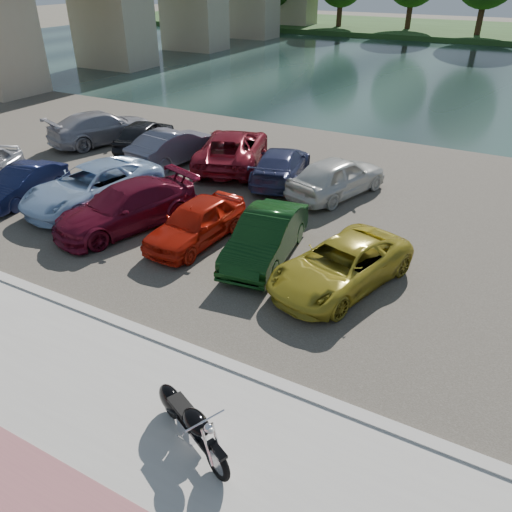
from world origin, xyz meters
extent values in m
plane|color=#595447|center=(0.00, 0.00, 0.00)|extent=(200.00, 200.00, 0.00)
cube|color=#AEAAA4|center=(0.00, -1.00, 0.05)|extent=(60.00, 6.00, 0.10)
cube|color=#AEAAA4|center=(0.00, 2.00, 0.07)|extent=(60.00, 0.30, 0.14)
cube|color=#3F3B33|center=(0.00, 11.00, 0.02)|extent=(60.00, 18.00, 0.04)
cube|color=#172928|center=(0.00, 40.00, 0.00)|extent=(120.00, 40.00, 0.00)
cube|color=#1E4117|center=(0.00, 72.00, 0.30)|extent=(120.00, 24.00, 0.60)
cube|color=#C5AD89|center=(-28.00, 30.00, 3.60)|extent=(6.00, 4.00, 7.20)
cube|color=#C5AD89|center=(-28.00, 42.00, 3.60)|extent=(6.00, 4.00, 7.20)
cube|color=#C5AD89|center=(-28.00, 54.00, 3.60)|extent=(6.00, 4.00, 7.20)
cube|color=#C5AD89|center=(-28.00, 66.00, 3.60)|extent=(6.00, 4.00, 7.20)
cylinder|color=#3C2216|center=(-30.00, 64.60, 2.85)|extent=(0.70, 0.70, 4.50)
cylinder|color=#3C2216|center=(-21.00, 66.00, 3.08)|extent=(0.70, 0.70, 4.95)
cylinder|color=#3C2216|center=(-12.00, 67.40, 3.30)|extent=(0.70, 0.70, 5.40)
cylinder|color=#3C2216|center=(-3.00, 64.60, 3.52)|extent=(0.70, 0.70, 5.85)
torus|color=black|center=(1.65, -0.42, 0.44)|extent=(0.67, 0.39, 0.68)
torus|color=black|center=(0.16, 0.27, 0.44)|extent=(0.67, 0.39, 0.68)
cylinder|color=#B2B2B7|center=(1.65, -0.42, 0.44)|extent=(0.44, 0.25, 0.46)
cylinder|color=#B2B2B7|center=(0.16, 0.27, 0.44)|extent=(0.44, 0.25, 0.46)
cylinder|color=silver|center=(1.49, -0.45, 0.74)|extent=(0.32, 0.18, 0.63)
cylinder|color=silver|center=(1.57, -0.27, 0.74)|extent=(0.32, 0.18, 0.63)
cylinder|color=silver|center=(1.35, -0.28, 1.13)|extent=(0.35, 0.70, 0.04)
sphere|color=silver|center=(1.45, -0.32, 1.05)|extent=(0.21, 0.21, 0.16)
sphere|color=silver|center=(1.51, -0.35, 1.05)|extent=(0.15, 0.15, 0.11)
cube|color=black|center=(1.65, -0.42, 0.75)|extent=(0.47, 0.32, 0.06)
cube|color=black|center=(0.90, -0.07, 0.38)|extent=(1.13, 0.59, 0.08)
cube|color=silver|center=(0.86, -0.05, 0.45)|extent=(0.54, 0.48, 0.34)
cylinder|color=silver|center=(0.95, -0.09, 0.65)|extent=(0.30, 0.27, 0.27)
cylinder|color=silver|center=(0.77, -0.01, 0.65)|extent=(0.30, 0.27, 0.27)
ellipsoid|color=black|center=(1.07, -0.15, 0.82)|extent=(0.77, 0.61, 0.32)
cube|color=black|center=(0.59, 0.07, 0.76)|extent=(0.62, 0.48, 0.10)
ellipsoid|color=black|center=(0.20, 0.25, 0.56)|extent=(0.80, 0.61, 0.50)
cube|color=black|center=(0.16, 0.27, 0.49)|extent=(0.44, 0.33, 0.30)
cylinder|color=silver|center=(0.65, 0.22, 0.32)|extent=(1.04, 0.54, 0.09)
cylinder|color=silver|center=(0.65, 0.22, 0.40)|extent=(1.04, 0.54, 0.09)
cylinder|color=#B2B2B7|center=(0.69, -0.17, 0.23)|extent=(0.08, 0.14, 0.22)
imported|color=#13193D|center=(-11.01, 6.13, 0.65)|extent=(1.79, 3.86, 1.22)
imported|color=#99BADF|center=(-8.35, 7.00, 0.77)|extent=(3.19, 5.55, 1.46)
imported|color=maroon|center=(-6.10, 6.22, 0.76)|extent=(3.42, 5.31, 1.43)
imported|color=red|center=(-3.49, 6.46, 0.71)|extent=(1.78, 3.99, 1.33)
imported|color=black|center=(-1.12, 6.60, 0.72)|extent=(2.00, 4.32, 1.37)
imported|color=#AC9D27|center=(1.35, 6.22, 0.67)|extent=(3.29, 4.91, 1.25)
imported|color=#9F9FA7|center=(-13.45, 12.82, 0.79)|extent=(3.73, 5.60, 1.51)
imported|color=black|center=(-10.89, 12.96, 0.75)|extent=(2.69, 4.45, 1.42)
imported|color=slate|center=(-8.55, 12.12, 0.77)|extent=(2.19, 4.63, 1.47)
imported|color=maroon|center=(-6.09, 12.99, 0.81)|extent=(4.31, 6.10, 1.54)
imported|color=navy|center=(-3.48, 12.42, 0.70)|extent=(2.89, 4.86, 1.32)
imported|color=silver|center=(-0.96, 12.08, 0.79)|extent=(3.05, 4.72, 1.49)
camera|label=1|loc=(4.83, -4.90, 7.57)|focal=35.00mm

